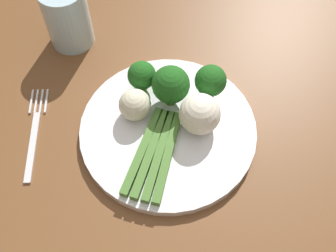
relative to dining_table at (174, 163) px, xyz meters
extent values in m
cube|color=brown|center=(0.00, 0.00, 0.07)|extent=(1.41, 1.01, 0.04)
cylinder|color=white|center=(-0.01, 0.01, 0.10)|extent=(0.27, 0.27, 0.01)
cube|color=#47752D|center=(-0.04, -0.04, 0.11)|extent=(0.04, 0.15, 0.01)
cube|color=#47752D|center=(-0.03, -0.04, 0.11)|extent=(0.04, 0.15, 0.01)
cube|color=#47752D|center=(-0.02, -0.04, 0.11)|extent=(0.03, 0.15, 0.01)
cube|color=#47752D|center=(-0.01, -0.05, 0.11)|extent=(0.03, 0.15, 0.01)
cylinder|color=#4C7F2B|center=(0.04, 0.08, 0.12)|extent=(0.02, 0.02, 0.02)
sphere|color=#1E5B1C|center=(0.04, 0.08, 0.14)|extent=(0.05, 0.05, 0.05)
cylinder|color=#4C7F2B|center=(-0.01, 0.06, 0.12)|extent=(0.02, 0.02, 0.02)
sphere|color=#1E5B1C|center=(-0.01, 0.06, 0.15)|extent=(0.06, 0.06, 0.06)
cylinder|color=#4C7F2B|center=(-0.06, 0.08, 0.11)|extent=(0.02, 0.02, 0.02)
sphere|color=#1E5B1C|center=(-0.06, 0.08, 0.14)|extent=(0.04, 0.04, 0.04)
sphere|color=white|center=(0.03, 0.02, 0.14)|extent=(0.06, 0.06, 0.06)
sphere|color=beige|center=(-0.06, 0.02, 0.13)|extent=(0.05, 0.05, 0.05)
cube|color=silver|center=(-0.21, -0.04, 0.09)|extent=(0.03, 0.12, 0.00)
cube|color=silver|center=(-0.21, 0.04, 0.09)|extent=(0.01, 0.04, 0.00)
cube|color=silver|center=(-0.22, 0.04, 0.09)|extent=(0.01, 0.04, 0.00)
cube|color=silver|center=(-0.23, 0.04, 0.09)|extent=(0.01, 0.04, 0.00)
cube|color=silver|center=(-0.24, 0.03, 0.09)|extent=(0.01, 0.04, 0.00)
cylinder|color=silver|center=(-0.20, 0.18, 0.15)|extent=(0.08, 0.08, 0.11)
camera|label=1|loc=(0.03, -0.31, 0.65)|focal=44.43mm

